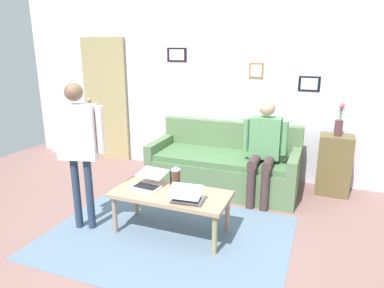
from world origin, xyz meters
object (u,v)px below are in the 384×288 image
(flower_vase, at_px, (339,124))
(person_standing, at_px, (78,139))
(french_press, at_px, (176,179))
(coffee_table, at_px, (171,197))
(person_seated, at_px, (264,146))
(laptop_left, at_px, (148,182))
(side_shelf, at_px, (334,165))
(interior_door, at_px, (106,100))
(laptop_center, at_px, (187,196))
(couch, at_px, (224,167))

(flower_vase, distance_m, person_standing, 3.18)
(french_press, bearing_deg, coffee_table, 79.67)
(person_seated, bearing_deg, flower_vase, -146.75)
(coffee_table, distance_m, person_seated, 1.40)
(laptop_left, xyz_separation_m, person_standing, (0.62, 0.31, 0.51))
(side_shelf, bearing_deg, interior_door, -3.58)
(coffee_table, distance_m, flower_vase, 2.39)
(french_press, xyz_separation_m, person_standing, (0.93, 0.34, 0.44))
(flower_vase, bearing_deg, laptop_center, 53.05)
(laptop_left, xyz_separation_m, flower_vase, (-1.89, -1.64, 0.46))
(interior_door, distance_m, coffee_table, 2.91)
(laptop_left, relative_size, side_shelf, 0.51)
(person_standing, bearing_deg, laptop_center, -173.55)
(coffee_table, bearing_deg, laptop_left, -11.24)
(interior_door, height_order, person_standing, interior_door)
(couch, height_order, flower_vase, flower_vase)
(interior_door, height_order, french_press, interior_door)
(flower_vase, bearing_deg, french_press, 45.50)
(coffee_table, distance_m, side_shelf, 2.33)
(laptop_left, xyz_separation_m, side_shelf, (-1.89, -1.64, -0.10))
(side_shelf, bearing_deg, french_press, 45.57)
(interior_door, height_order, laptop_left, interior_door)
(interior_door, bearing_deg, french_press, 138.96)
(couch, bearing_deg, person_seated, 158.26)
(couch, bearing_deg, french_press, 82.74)
(coffee_table, height_order, person_seated, person_seated)
(laptop_center, relative_size, side_shelf, 0.43)
(couch, relative_size, person_seated, 1.56)
(laptop_left, distance_m, laptop_center, 0.55)
(french_press, bearing_deg, side_shelf, -134.43)
(laptop_left, distance_m, french_press, 0.33)
(interior_door, relative_size, person_seated, 1.60)
(flower_vase, relative_size, person_standing, 0.27)
(interior_door, height_order, flower_vase, interior_door)
(coffee_table, relative_size, laptop_left, 3.00)
(side_shelf, height_order, person_standing, person_standing)
(interior_door, relative_size, couch, 1.03)
(interior_door, height_order, couch, interior_door)
(person_seated, bearing_deg, interior_door, -15.50)
(laptop_left, height_order, side_shelf, side_shelf)
(laptop_center, xyz_separation_m, person_standing, (1.14, 0.13, 0.51))
(flower_vase, bearing_deg, interior_door, -3.60)
(interior_door, bearing_deg, couch, 166.13)
(laptop_center, height_order, flower_vase, flower_vase)
(coffee_table, distance_m, laptop_center, 0.27)
(coffee_table, xyz_separation_m, french_press, (-0.02, -0.10, 0.17))
(coffee_table, bearing_deg, side_shelf, -133.09)
(coffee_table, xyz_separation_m, laptop_left, (0.30, -0.06, 0.10))
(laptop_left, relative_size, flower_vase, 0.95)
(laptop_center, bearing_deg, flower_vase, -126.95)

